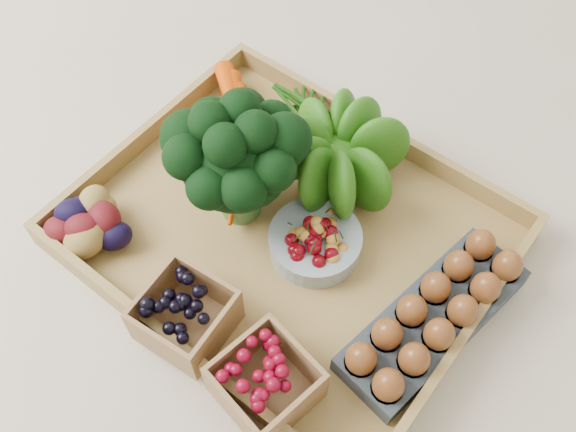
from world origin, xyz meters
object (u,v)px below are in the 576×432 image
Objects in this scene: broccoli at (238,178)px; egg_carton at (433,320)px; cherry_bowl at (315,242)px; tray at (288,236)px.

broccoli is 0.69× the size of egg_carton.
broccoli is 0.31m from egg_carton.
cherry_bowl is 0.47× the size of egg_carton.
cherry_bowl is at bearing 5.85° from broccoli.
broccoli reaches higher than cherry_bowl.
cherry_bowl reaches higher than tray.
broccoli reaches higher than tray.
tray is 0.11m from broccoli.
tray is 0.05m from cherry_bowl.
tray is 2.04× the size of egg_carton.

